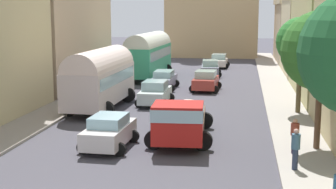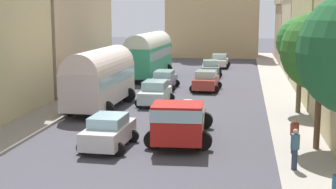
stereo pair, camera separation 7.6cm
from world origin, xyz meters
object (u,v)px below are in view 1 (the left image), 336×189
(car_1, at_px, (210,68))
(car_5, at_px, (164,80))
(car_2, at_px, (219,61))
(car_0, at_px, (206,81))
(car_4, at_px, (155,93))
(parked_bus_1, at_px, (149,53))
(pedestrian_0, at_px, (295,135))
(pedestrian_1, at_px, (296,148))
(cargo_truck_0, at_px, (180,119))
(car_3, at_px, (109,132))
(parked_bus_0, at_px, (100,76))

(car_1, xyz_separation_m, car_5, (-3.17, -8.69, -0.02))
(car_2, distance_m, car_5, 16.41)
(car_0, bearing_deg, car_4, -114.79)
(parked_bus_1, bearing_deg, pedestrian_0, -65.03)
(pedestrian_0, bearing_deg, car_0, 106.88)
(car_1, relative_size, car_4, 0.98)
(car_2, relative_size, pedestrian_1, 2.07)
(parked_bus_1, height_order, car_2, parked_bus_1)
(cargo_truck_0, xyz_separation_m, car_4, (-2.97, 9.46, -0.35))
(car_2, distance_m, pedestrian_1, 36.21)
(pedestrian_1, bearing_deg, car_4, 121.28)
(parked_bus_1, xyz_separation_m, car_3, (2.83, -24.10, -1.59))
(car_4, bearing_deg, parked_bus_0, -148.82)
(parked_bus_1, distance_m, pedestrian_0, 26.71)
(parked_bus_0, relative_size, car_2, 2.24)
(car_0, height_order, car_2, car_0)
(car_1, bearing_deg, parked_bus_1, -159.51)
(car_1, height_order, car_3, car_1)
(car_0, relative_size, pedestrian_0, 2.23)
(car_0, bearing_deg, car_5, 175.73)
(car_0, relative_size, car_3, 0.99)
(pedestrian_0, bearing_deg, car_4, 126.87)
(car_5, relative_size, pedestrian_1, 2.45)
(parked_bus_0, bearing_deg, car_4, 31.18)
(car_2, bearing_deg, pedestrian_0, -81.45)
(car_0, height_order, car_1, car_0)
(parked_bus_0, distance_m, car_0, 10.52)
(car_0, bearing_deg, parked_bus_1, 131.33)
(car_4, bearing_deg, cargo_truck_0, -72.59)
(car_2, height_order, car_3, car_3)
(car_1, bearing_deg, cargo_truck_0, -89.32)
(car_2, bearing_deg, cargo_truck_0, -90.36)
(car_5, bearing_deg, car_0, -4.27)
(parked_bus_0, xyz_separation_m, car_5, (2.78, 8.64, -1.37))
(car_2, relative_size, car_4, 0.94)
(car_5, bearing_deg, cargo_truck_0, -77.89)
(parked_bus_1, bearing_deg, car_2, 56.68)
(parked_bus_1, xyz_separation_m, car_4, (3.04, -13.21, -1.56))
(parked_bus_0, bearing_deg, car_2, 75.35)
(car_2, bearing_deg, parked_bus_0, -104.65)
(parked_bus_1, xyz_separation_m, car_0, (5.99, -6.81, -1.57))
(parked_bus_1, height_order, pedestrian_0, parked_bus_1)
(cargo_truck_0, bearing_deg, parked_bus_0, 129.81)
(parked_bus_0, bearing_deg, parked_bus_1, 89.12)
(car_1, bearing_deg, pedestrian_1, -79.37)
(parked_bus_0, xyz_separation_m, car_1, (5.94, 17.33, -1.36))
(parked_bus_0, xyz_separation_m, car_2, (6.44, 24.63, -1.38))
(parked_bus_1, distance_m, car_4, 13.65)
(parked_bus_0, distance_m, cargo_truck_0, 9.79)
(car_5, distance_m, pedestrian_0, 19.66)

